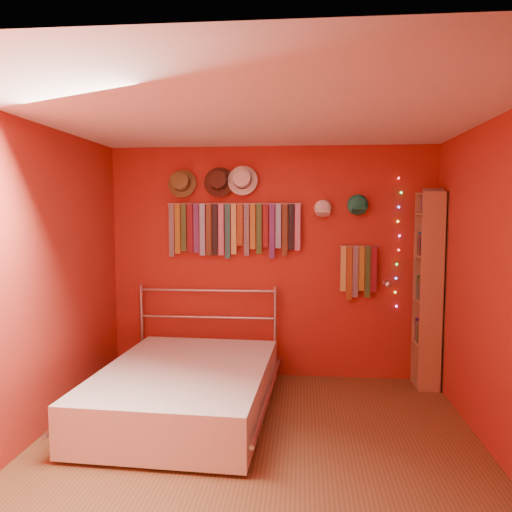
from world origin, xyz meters
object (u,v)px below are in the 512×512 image
(bookshelf, at_px, (432,289))
(bed, at_px, (186,389))
(tie_rack, at_px, (233,227))
(reading_lamp, at_px, (387,284))

(bookshelf, height_order, bed, bookshelf)
(tie_rack, xyz_separation_m, bed, (-0.28, -1.08, -1.40))
(reading_lamp, relative_size, bed, 0.15)
(tie_rack, relative_size, bookshelf, 0.72)
(tie_rack, height_order, bed, tie_rack)
(reading_lamp, bearing_deg, tie_rack, 173.77)
(tie_rack, relative_size, reading_lamp, 4.63)
(tie_rack, bearing_deg, bookshelf, -4.29)
(tie_rack, xyz_separation_m, reading_lamp, (1.62, -0.18, -0.57))
(bookshelf, xyz_separation_m, bed, (-2.34, -0.93, -0.79))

